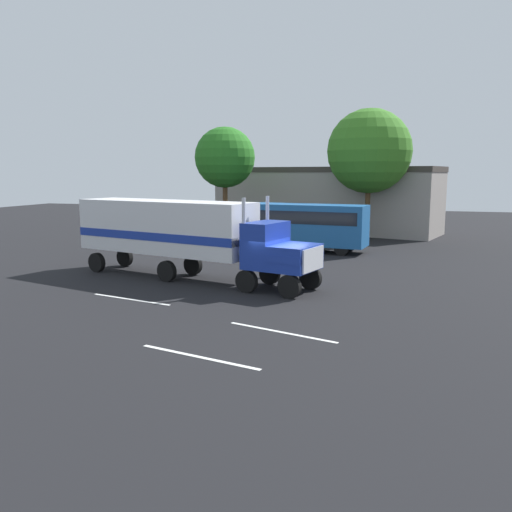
% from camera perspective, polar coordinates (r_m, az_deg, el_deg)
% --- Properties ---
extents(ground_plane, '(120.00, 120.00, 0.00)m').
position_cam_1_polar(ground_plane, '(25.44, 2.48, -3.85)').
color(ground_plane, black).
extents(lane_stripe_near, '(4.34, 1.08, 0.01)m').
position_cam_1_polar(lane_stripe_near, '(24.50, -13.34, -4.57)').
color(lane_stripe_near, silver).
rests_on(lane_stripe_near, ground_plane).
extents(lane_stripe_mid, '(4.26, 1.42, 0.01)m').
position_cam_1_polar(lane_stripe_mid, '(19.07, 2.77, -8.21)').
color(lane_stripe_mid, silver).
rests_on(lane_stripe_mid, ground_plane).
extents(lane_stripe_far, '(4.32, 1.15, 0.01)m').
position_cam_1_polar(lane_stripe_far, '(16.71, -6.19, -10.76)').
color(lane_stripe_far, silver).
rests_on(lane_stripe_far, ground_plane).
extents(semi_truck, '(14.32, 6.06, 4.50)m').
position_cam_1_polar(semi_truck, '(28.50, -8.07, 2.60)').
color(semi_truck, '#193399').
rests_on(semi_truck, ground_plane).
extents(person_bystander, '(0.42, 0.48, 1.63)m').
position_cam_1_polar(person_bystander, '(28.51, 0.83, -0.62)').
color(person_bystander, black).
rests_on(person_bystander, ground_plane).
extents(parked_bus, '(11.23, 3.85, 3.40)m').
position_cam_1_polar(parked_bus, '(38.84, 3.80, 3.66)').
color(parked_bus, '#1E5999').
rests_on(parked_bus, ground_plane).
extents(parked_car, '(4.72, 3.73, 1.57)m').
position_cam_1_polar(parked_car, '(42.41, -9.80, 2.28)').
color(parked_car, maroon).
rests_on(parked_car, ground_plane).
extents(tree_left, '(7.06, 7.06, 10.98)m').
position_cam_1_polar(tree_left, '(46.20, 12.11, 10.98)').
color(tree_left, brown).
rests_on(tree_left, ground_plane).
extents(tree_center, '(5.38, 5.38, 9.69)m').
position_cam_1_polar(tree_center, '(47.91, -3.38, 10.53)').
color(tree_center, brown).
rests_on(tree_center, ground_plane).
extents(building_backdrop, '(22.74, 11.42, 6.20)m').
position_cam_1_polar(building_backdrop, '(52.36, 7.32, 6.33)').
color(building_backdrop, '#9E938C').
rests_on(building_backdrop, ground_plane).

